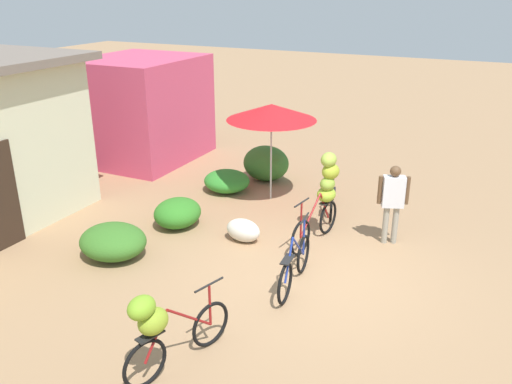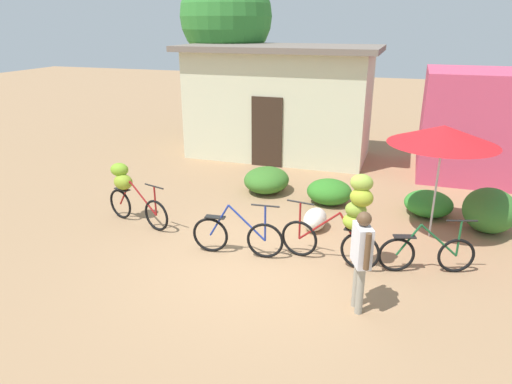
# 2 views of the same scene
# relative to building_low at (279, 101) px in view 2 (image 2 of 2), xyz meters

# --- Properties ---
(ground_plane) EXTENTS (60.00, 60.00, 0.00)m
(ground_plane) POSITION_rel_building_low_xyz_m (1.50, -6.93, -1.68)
(ground_plane) COLOR #9D7854
(building_low) EXTENTS (5.82, 3.03, 3.31)m
(building_low) POSITION_rel_building_low_xyz_m (0.00, 0.00, 0.00)
(building_low) COLOR beige
(building_low) RESTS_ON ground
(shop_pink) EXTENTS (3.20, 2.80, 2.79)m
(shop_pink) POSITION_rel_building_low_xyz_m (5.74, -0.22, -0.28)
(shop_pink) COLOR #CA4466
(shop_pink) RESTS_ON ground
(tree_behind_building) EXTENTS (3.03, 3.03, 5.64)m
(tree_behind_building) POSITION_rel_building_low_xyz_m (-2.28, 1.49, 2.42)
(tree_behind_building) COLOR brown
(tree_behind_building) RESTS_ON ground
(hedge_bush_front_left) EXTENTS (1.10, 1.24, 0.60)m
(hedge_bush_front_left) POSITION_rel_building_low_xyz_m (0.63, -3.34, -1.38)
(hedge_bush_front_left) COLOR #386F26
(hedge_bush_front_left) RESTS_ON ground
(hedge_bush_front_right) EXTENTS (1.03, 0.92, 0.57)m
(hedge_bush_front_right) POSITION_rel_building_low_xyz_m (2.24, -3.65, -1.39)
(hedge_bush_front_right) COLOR #317924
(hedge_bush_front_right) RESTS_ON ground
(hedge_bush_mid) EXTENTS (1.02, 1.10, 0.50)m
(hedge_bush_mid) POSITION_rel_building_low_xyz_m (4.40, -3.61, -1.43)
(hedge_bush_mid) COLOR #30862C
(hedge_bush_mid) RESTS_ON ground
(hedge_bush_by_door) EXTENTS (1.01, 1.16, 0.88)m
(hedge_bush_by_door) POSITION_rel_building_low_xyz_m (5.51, -4.12, -1.24)
(hedge_bush_by_door) COLOR #36702B
(hedge_bush_by_door) RESTS_ON ground
(market_umbrella) EXTENTS (1.99, 1.99, 2.20)m
(market_umbrella) POSITION_rel_building_low_xyz_m (4.42, -4.75, 0.35)
(market_umbrella) COLOR beige
(market_umbrella) RESTS_ON ground
(bicycle_leftmost) EXTENTS (1.67, 0.60, 1.22)m
(bicycle_leftmost) POSITION_rel_building_low_xyz_m (-1.56, -5.97, -0.95)
(bicycle_leftmost) COLOR black
(bicycle_leftmost) RESTS_ON ground
(bicycle_near_pile) EXTENTS (1.68, 0.22, 1.01)m
(bicycle_near_pile) POSITION_rel_building_low_xyz_m (1.11, -6.66, -1.31)
(bicycle_near_pile) COLOR black
(bicycle_near_pile) RESTS_ON ground
(bicycle_center_loaded) EXTENTS (1.76, 0.45, 1.68)m
(bicycle_center_loaded) POSITION_rel_building_low_xyz_m (3.04, -6.48, -0.72)
(bicycle_center_loaded) COLOR black
(bicycle_center_loaded) RESTS_ON ground
(bicycle_by_shop) EXTENTS (1.55, 0.50, 0.96)m
(bicycle_by_shop) POSITION_rel_building_low_xyz_m (4.31, -6.25, -1.34)
(bicycle_by_shop) COLOR black
(bicycle_by_shop) RESTS_ON ground
(produce_sack) EXTENTS (0.50, 0.74, 0.44)m
(produce_sack) POSITION_rel_building_low_xyz_m (2.22, -5.16, -1.46)
(produce_sack) COLOR silver
(produce_sack) RESTS_ON ground
(person_vendor) EXTENTS (0.34, 0.54, 1.55)m
(person_vendor) POSITION_rel_building_low_xyz_m (3.36, -7.71, -0.74)
(person_vendor) COLOR gray
(person_vendor) RESTS_ON ground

